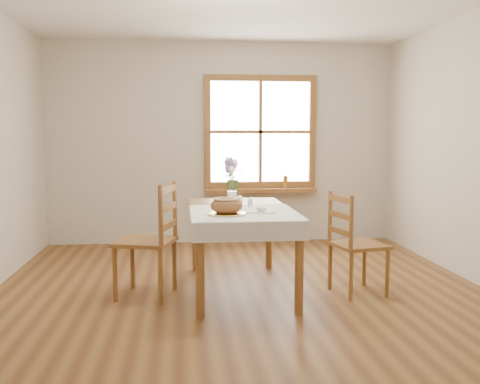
% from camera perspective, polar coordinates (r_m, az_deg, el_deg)
% --- Properties ---
extents(ground, '(5.00, 5.00, 0.00)m').
position_cam_1_polar(ground, '(4.73, 0.40, -11.30)').
color(ground, brown).
rests_on(ground, ground).
extents(room_walls, '(4.60, 5.10, 2.65)m').
position_cam_1_polar(room_walls, '(4.52, 0.41, 9.80)').
color(room_walls, beige).
rests_on(room_walls, ground).
extents(window, '(1.46, 0.08, 1.46)m').
position_cam_1_polar(window, '(7.03, 2.17, 6.43)').
color(window, '#97632E').
rests_on(window, ground).
extents(window_sill, '(1.46, 0.20, 0.05)m').
position_cam_1_polar(window_sill, '(7.00, 2.23, 0.19)').
color(window_sill, '#97632E').
rests_on(window_sill, ground).
extents(dining_table, '(0.90, 1.60, 0.75)m').
position_cam_1_polar(dining_table, '(4.87, 0.00, -2.75)').
color(dining_table, '#97632E').
rests_on(dining_table, ground).
extents(table_linen, '(0.91, 0.99, 0.01)m').
position_cam_1_polar(table_linen, '(4.56, 0.41, -2.22)').
color(table_linen, silver).
rests_on(table_linen, dining_table).
extents(chair_left, '(0.60, 0.59, 1.01)m').
position_cam_1_polar(chair_left, '(4.76, -10.09, -5.04)').
color(chair_left, '#97632E').
rests_on(chair_left, ground).
extents(chair_right, '(0.53, 0.52, 0.91)m').
position_cam_1_polar(chair_right, '(4.89, 12.55, -5.36)').
color(chair_right, '#97632E').
rests_on(chair_right, ground).
extents(bread_plate, '(0.38, 0.38, 0.02)m').
position_cam_1_polar(bread_plate, '(4.41, -1.45, -2.33)').
color(bread_plate, white).
rests_on(bread_plate, table_linen).
extents(bread_loaf, '(0.26, 0.26, 0.15)m').
position_cam_1_polar(bread_loaf, '(4.40, -1.45, -1.29)').
color(bread_loaf, olive).
rests_on(bread_loaf, bread_plate).
extents(egg_napkin, '(0.28, 0.25, 0.01)m').
position_cam_1_polar(egg_napkin, '(4.58, 2.24, -2.06)').
color(egg_napkin, silver).
rests_on(egg_napkin, table_linen).
extents(eggs, '(0.22, 0.20, 0.04)m').
position_cam_1_polar(eggs, '(4.57, 2.24, -1.72)').
color(eggs, white).
rests_on(eggs, egg_napkin).
extents(salt_shaker, '(0.07, 0.07, 0.10)m').
position_cam_1_polar(salt_shaker, '(4.89, -0.04, -0.97)').
color(salt_shaker, white).
rests_on(salt_shaker, table_linen).
extents(pepper_shaker, '(0.05, 0.05, 0.09)m').
position_cam_1_polar(pepper_shaker, '(4.90, 1.09, -1.06)').
color(pepper_shaker, white).
rests_on(pepper_shaker, table_linen).
extents(flower_vase, '(0.11, 0.11, 0.11)m').
position_cam_1_polar(flower_vase, '(5.23, -0.85, -0.59)').
color(flower_vase, white).
rests_on(flower_vase, dining_table).
extents(lavender_bouquet, '(0.17, 0.17, 0.32)m').
position_cam_1_polar(lavender_bouquet, '(5.21, -0.86, 1.77)').
color(lavender_bouquet, '#725DA5').
rests_on(lavender_bouquet, flower_vase).
extents(potted_plant, '(0.31, 0.33, 0.20)m').
position_cam_1_polar(potted_plant, '(6.94, -0.73, 1.20)').
color(potted_plant, '#377930').
rests_on(potted_plant, window_sill).
extents(amber_bottle, '(0.08, 0.08, 0.17)m').
position_cam_1_polar(amber_bottle, '(7.04, 4.86, 1.12)').
color(amber_bottle, '#A56A1E').
rests_on(amber_bottle, window_sill).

